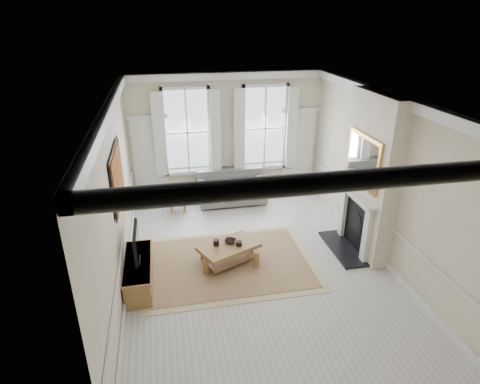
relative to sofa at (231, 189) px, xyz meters
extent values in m
plane|color=#B7B5AD|center=(-0.03, -3.11, -0.36)|extent=(7.20, 7.20, 0.00)
plane|color=white|center=(-0.03, -3.11, 3.04)|extent=(7.20, 7.20, 0.00)
plane|color=beige|center=(-0.03, 0.49, 1.34)|extent=(5.20, 0.00, 5.20)
plane|color=beige|center=(-2.63, -3.11, 1.34)|extent=(0.00, 7.20, 7.20)
plane|color=beige|center=(2.57, -3.11, 1.34)|extent=(0.00, 7.20, 7.20)
cube|color=silver|center=(-2.08, 0.45, 0.79)|extent=(0.90, 0.08, 2.30)
cube|color=silver|center=(2.02, 0.45, 0.79)|extent=(0.90, 0.08, 2.30)
cube|color=#A7641C|center=(-2.59, -2.81, 1.69)|extent=(0.05, 1.66, 1.06)
cube|color=beige|center=(2.39, -2.91, 1.34)|extent=(0.35, 1.70, 3.38)
cube|color=black|center=(1.97, -2.91, -0.33)|extent=(0.55, 1.50, 0.05)
cube|color=silver|center=(2.17, -3.46, 0.22)|extent=(0.10, 0.18, 1.15)
cube|color=silver|center=(2.17, -2.36, 0.22)|extent=(0.10, 0.18, 1.15)
cube|color=silver|center=(2.12, -2.91, 0.94)|extent=(0.20, 1.45, 0.06)
cube|color=black|center=(2.21, -2.91, 0.19)|extent=(0.02, 0.92, 1.00)
cube|color=gold|center=(2.18, -2.91, 1.69)|extent=(0.06, 1.26, 1.06)
cube|color=#60605E|center=(0.00, -0.06, -0.09)|extent=(1.80, 0.87, 0.41)
cube|color=#60605E|center=(0.00, 0.28, 0.27)|extent=(1.80, 0.20, 0.44)
cube|color=#60605E|center=(-0.80, -0.06, 0.15)|extent=(0.20, 0.87, 0.30)
cube|color=#60605E|center=(0.80, -0.06, 0.15)|extent=(0.20, 0.87, 0.30)
cylinder|color=brown|center=(-0.78, -0.38, -0.32)|extent=(0.06, 0.06, 0.08)
cylinder|color=brown|center=(0.78, 0.26, -0.32)|extent=(0.06, 0.06, 0.08)
cube|color=brown|center=(-1.47, -0.23, 0.11)|extent=(0.46, 0.46, 0.06)
cube|color=brown|center=(-1.63, -0.38, -0.14)|extent=(0.05, 0.05, 0.44)
cube|color=brown|center=(-1.32, -0.38, -0.14)|extent=(0.05, 0.05, 0.44)
cube|color=brown|center=(-1.63, -0.07, -0.14)|extent=(0.05, 0.05, 0.44)
cube|color=brown|center=(-1.32, -0.07, -0.14)|extent=(0.05, 0.05, 0.44)
cube|color=#8D6B48|center=(-0.58, -2.97, -0.34)|extent=(3.50, 2.60, 0.02)
cube|color=brown|center=(-0.58, -2.97, 0.05)|extent=(1.37, 1.12, 0.08)
cube|color=brown|center=(-1.08, -3.21, -0.17)|extent=(0.10, 0.10, 0.36)
cube|color=brown|center=(-0.09, -3.21, -0.17)|extent=(0.10, 0.10, 0.36)
cube|color=brown|center=(-1.08, -2.72, -0.17)|extent=(0.10, 0.10, 0.36)
cube|color=brown|center=(-0.09, -2.72, -0.17)|extent=(0.10, 0.10, 0.36)
cylinder|color=black|center=(-0.83, -2.92, 0.15)|extent=(0.12, 0.12, 0.12)
cylinder|color=black|center=(-0.38, -3.02, 0.13)|extent=(0.13, 0.13, 0.09)
imported|color=black|center=(-0.53, -2.87, 0.12)|extent=(0.31, 0.31, 0.06)
cube|color=brown|center=(-2.37, -3.32, -0.09)|extent=(0.48, 1.48, 0.53)
cube|color=black|center=(-2.35, -3.32, 0.19)|extent=(0.08, 0.30, 0.03)
cube|color=black|center=(-2.35, -3.32, 0.58)|extent=(0.05, 0.90, 0.55)
cube|color=black|center=(-2.32, -3.32, 0.58)|extent=(0.01, 0.83, 0.49)
camera|label=1|loc=(-1.73, -9.86, 4.39)|focal=30.00mm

